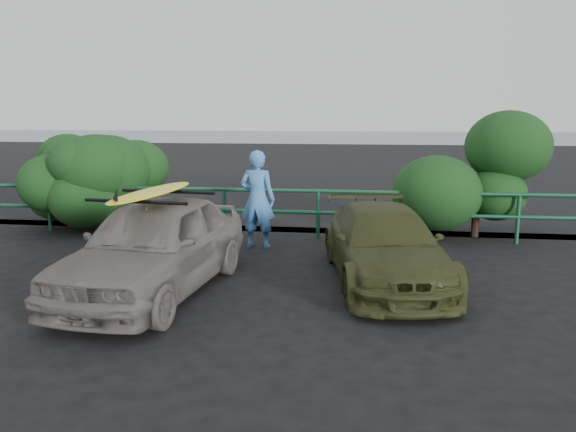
% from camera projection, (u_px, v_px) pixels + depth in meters
% --- Properties ---
extents(ground, '(80.00, 80.00, 0.00)m').
position_uv_depth(ground, '(207.00, 323.00, 7.05)').
color(ground, black).
extents(ocean, '(200.00, 200.00, 0.00)m').
position_uv_depth(ocean, '(347.00, 135.00, 65.53)').
color(ocean, slate).
rests_on(ocean, ground).
extents(guardrail, '(14.00, 0.08, 1.04)m').
position_uv_depth(guardrail, '(271.00, 213.00, 11.83)').
color(guardrail, '#164E31').
rests_on(guardrail, ground).
extents(shrub_left, '(3.20, 2.40, 1.90)m').
position_uv_depth(shrub_left, '(65.00, 186.00, 12.76)').
color(shrub_left, '#184018').
rests_on(shrub_left, ground).
extents(shrub_right, '(3.20, 2.40, 2.50)m').
position_uv_depth(shrub_right, '(514.00, 179.00, 11.54)').
color(shrub_right, '#184018').
rests_on(shrub_right, ground).
extents(sedan, '(2.07, 4.26, 1.40)m').
position_uv_depth(sedan, '(155.00, 246.00, 8.16)').
color(sedan, slate).
rests_on(sedan, ground).
extents(olive_vehicle, '(2.22, 4.16, 1.15)m').
position_uv_depth(olive_vehicle, '(384.00, 245.00, 8.74)').
color(olive_vehicle, '#353A19').
rests_on(olive_vehicle, ground).
extents(man, '(0.75, 0.54, 1.90)m').
position_uv_depth(man, '(258.00, 199.00, 10.85)').
color(man, '#4484CE').
rests_on(man, ground).
extents(roof_rack, '(1.60, 1.20, 0.05)m').
position_uv_depth(roof_rack, '(152.00, 196.00, 8.03)').
color(roof_rack, black).
rests_on(roof_rack, sedan).
extents(surfboard, '(0.73, 2.42, 0.07)m').
position_uv_depth(surfboard, '(152.00, 192.00, 8.02)').
color(surfboard, yellow).
rests_on(surfboard, roof_rack).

